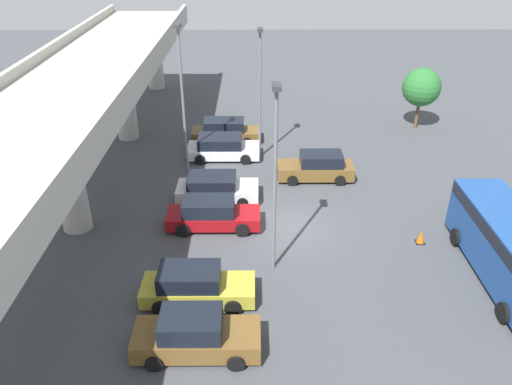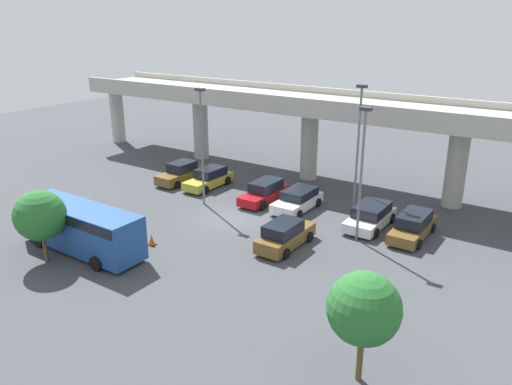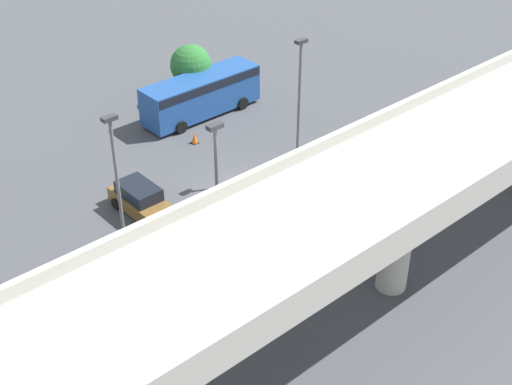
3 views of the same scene
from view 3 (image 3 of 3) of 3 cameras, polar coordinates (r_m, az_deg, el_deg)
The scene contains 15 objects.
ground_plane at distance 40.79m, azimuth -1.22°, elevation 0.10°, with size 102.82×102.82×0.00m, color #424449.
highway_overpass at distance 31.37m, azimuth 11.78°, elevation 0.79°, with size 49.44×6.54×7.40m.
parked_car_0 at distance 43.28m, azimuth 10.80°, elevation 2.78°, with size 2.01×4.62×1.71m.
parked_car_1 at distance 41.23m, azimuth 8.63°, elevation 1.31°, with size 1.97×4.67×1.58m.
parked_car_2 at distance 37.86m, azimuth 2.71°, elevation -1.49°, with size 1.98×4.76×1.59m.
parked_car_3 at distance 36.30m, azimuth -0.58°, elevation -3.25°, with size 2.19×4.56×1.48m.
parked_car_4 at distance 39.04m, azimuth -9.10°, elevation -0.68°, with size 1.97×4.56×1.67m.
parked_car_5 at distance 33.74m, azimuth -7.86°, elevation -6.88°, with size 2.26×4.73×1.52m.
parked_car_6 at distance 32.75m, azimuth -12.08°, elevation -8.85°, with size 2.00×4.82×1.58m.
shuttle_bus at distance 48.55m, azimuth -4.41°, elevation 8.00°, with size 8.53×2.68×2.79m.
lamp_post_near_aisle at distance 33.01m, azimuth -11.00°, elevation 0.65°, with size 0.70×0.35×8.33m.
lamp_post_mid_lot at distance 39.68m, azimuth 3.47°, elevation 7.30°, with size 0.70×0.35×8.57m.
lamp_post_by_overpass at distance 30.65m, azimuth -3.09°, elevation -0.77°, with size 0.70×0.35×8.97m.
tree_front_centre at distance 49.97m, azimuth -5.24°, elevation 10.10°, with size 2.87×2.87×4.21m.
traffic_cone at distance 45.63m, azimuth -4.94°, elevation 4.33°, with size 0.44×0.44×0.70m.
Camera 3 is at (21.96, 26.14, 22.33)m, focal length 50.00 mm.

